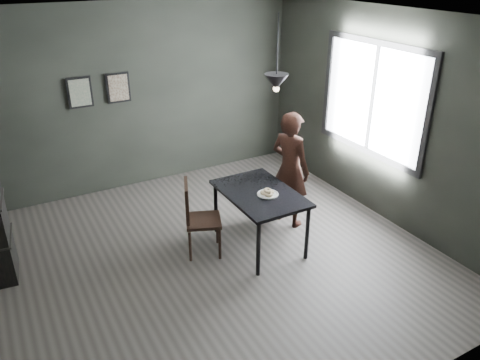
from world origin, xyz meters
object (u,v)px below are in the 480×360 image
cafe_table (260,198)px  pendant_lamp (276,82)px  wood_chair (196,214)px  woman (290,169)px  white_plate (268,195)px

cafe_table → pendant_lamp: size_ratio=1.39×
wood_chair → pendant_lamp: (1.01, -0.12, 1.51)m
cafe_table → woman: size_ratio=0.76×
woman → wood_chair: 1.43m
cafe_table → wood_chair: bearing=163.8°
woman → wood_chair: bearing=74.5°
cafe_table → white_plate: (0.04, -0.12, 0.08)m
pendant_lamp → white_plate: bearing=-134.4°
white_plate → cafe_table: bearing=108.5°
woman → cafe_table: bearing=96.1°
white_plate → pendant_lamp: 1.33m
wood_chair → pendant_lamp: size_ratio=1.11×
cafe_table → pendant_lamp: 1.41m
cafe_table → woman: (0.64, 0.30, 0.12)m
white_plate → woman: (0.61, 0.41, 0.04)m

